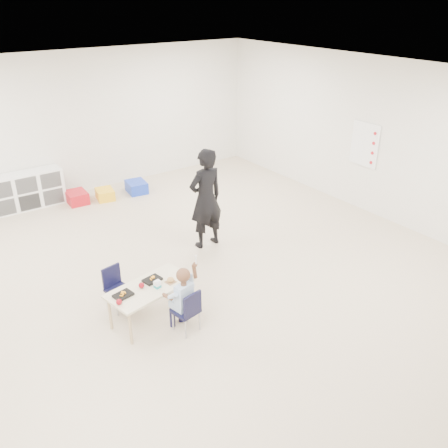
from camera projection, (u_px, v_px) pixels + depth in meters
room at (199, 197)px, 6.05m from camera, size 9.00×9.02×2.80m
table at (151, 302)px, 5.95m from camera, size 1.15×0.72×0.49m
chair_near at (186, 310)px, 5.72m from camera, size 0.33×0.32×0.59m
chair_far at (118, 289)px, 6.13m from camera, size 0.33×0.32×0.59m
child at (185, 299)px, 5.65m from camera, size 0.46×0.46×0.92m
lunch_tray_near at (152, 280)px, 5.95m from camera, size 0.25×0.20×0.03m
lunch_tray_far at (123, 295)px, 5.65m from camera, size 0.25×0.20×0.03m
milk_carton at (157, 285)px, 5.79m from camera, size 0.08×0.08×0.10m
bread_roll at (171, 280)px, 5.91m from camera, size 0.09×0.09×0.07m
apple_near at (141, 285)px, 5.79m from camera, size 0.07×0.07×0.07m
apple_far at (119, 302)px, 5.48m from camera, size 0.07×0.07×0.07m
cubby_shelf at (25, 191)px, 9.01m from camera, size 1.40×0.40×0.70m
rules_poster at (365, 144)px, 8.63m from camera, size 0.02×0.60×0.80m
adult at (206, 199)px, 7.47m from camera, size 0.61×0.41×1.64m
bin_red at (77, 197)px, 9.32m from camera, size 0.39×0.49×0.23m
bin_yellow at (105, 194)px, 9.49m from camera, size 0.40×0.47×0.20m
bin_blue at (137, 187)px, 9.81m from camera, size 0.43×0.52×0.23m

